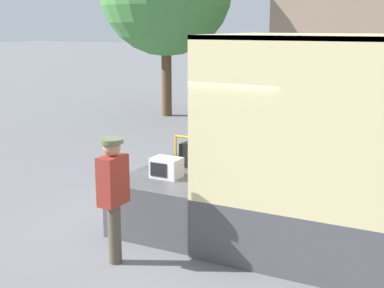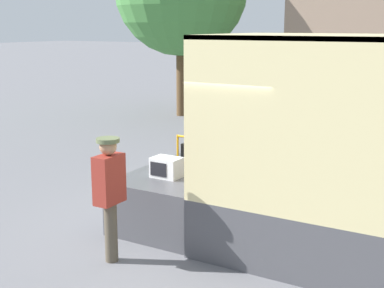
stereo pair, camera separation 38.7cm
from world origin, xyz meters
TOP-DOWN VIEW (x-y plane):
  - ground_plane at (0.00, 0.00)m, footprint 160.00×160.00m
  - tailgate_deck at (-0.76, 0.00)m, footprint 1.53×2.27m
  - microwave at (-0.83, -0.37)m, footprint 0.46×0.34m
  - portable_generator at (-0.73, 0.50)m, footprint 0.57×0.53m
  - worker_person at (-0.82, -1.80)m, footprint 0.32×0.44m

SIDE VIEW (x-z plane):
  - ground_plane at x=0.00m, z-range 0.00..0.00m
  - tailgate_deck at x=-0.76m, z-range 0.00..0.86m
  - microwave at x=-0.83m, z-range 0.86..1.18m
  - portable_generator at x=-0.73m, z-range 0.79..1.35m
  - worker_person at x=-0.82m, z-range 0.21..1.97m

